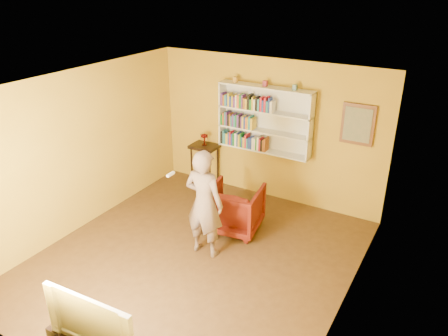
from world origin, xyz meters
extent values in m
cube|color=#3F2A14|center=(0.00, 0.00, -0.06)|extent=(5.30, 5.80, 0.12)
cube|color=#AF8A20|center=(0.00, 2.52, 1.35)|extent=(5.30, 0.04, 2.70)
cube|color=#AF8A20|center=(0.00, -2.52, 1.35)|extent=(5.30, 0.04, 2.70)
cube|color=#AF8A20|center=(-2.27, 0.00, 1.35)|extent=(0.04, 5.80, 2.70)
cube|color=#AF8A20|center=(2.27, 0.00, 1.35)|extent=(0.04, 5.80, 2.70)
cube|color=silver|center=(0.00, 0.00, 2.73)|extent=(5.30, 5.80, 0.06)
cube|color=silver|center=(0.00, 2.48, 1.60)|extent=(1.80, 0.03, 1.20)
cube|color=silver|center=(-0.89, 2.35, 1.60)|extent=(0.03, 0.28, 1.20)
cube|color=silver|center=(0.89, 2.35, 1.60)|extent=(0.03, 0.28, 1.20)
cube|color=silver|center=(0.00, 2.35, 1.00)|extent=(1.80, 0.28, 0.03)
cube|color=silver|center=(0.00, 2.35, 1.38)|extent=(1.80, 0.28, 0.03)
cube|color=silver|center=(0.00, 2.35, 1.76)|extent=(1.80, 0.28, 0.03)
cube|color=silver|center=(0.00, 2.35, 2.20)|extent=(1.80, 0.28, 0.03)
cube|color=black|center=(-0.84, 2.31, 1.13)|extent=(0.04, 0.19, 0.23)
cube|color=teal|center=(-0.80, 2.30, 1.15)|extent=(0.03, 0.16, 0.27)
cube|color=teal|center=(-0.77, 2.29, 1.13)|extent=(0.02, 0.14, 0.22)
cube|color=gold|center=(-0.73, 2.30, 1.12)|extent=(0.04, 0.17, 0.22)
cube|color=#213899|center=(-0.69, 2.31, 1.13)|extent=(0.03, 0.18, 0.24)
cube|color=red|center=(-0.66, 2.30, 1.15)|extent=(0.03, 0.15, 0.26)
cube|color=#213899|center=(-0.62, 2.31, 1.13)|extent=(0.03, 0.19, 0.23)
cube|color=#176B23|center=(-0.58, 2.31, 1.14)|extent=(0.03, 0.19, 0.25)
cube|color=silver|center=(-0.53, 2.31, 1.14)|extent=(0.04, 0.17, 0.25)
cube|color=#213899|center=(-0.50, 2.30, 1.15)|extent=(0.02, 0.16, 0.27)
cube|color=gold|center=(-0.46, 2.31, 1.13)|extent=(0.04, 0.19, 0.24)
cube|color=#176B23|center=(-0.43, 2.30, 1.15)|extent=(0.03, 0.15, 0.27)
cube|color=#213899|center=(-0.40, 2.30, 1.12)|extent=(0.02, 0.16, 0.21)
cube|color=gold|center=(-0.36, 2.30, 1.12)|extent=(0.04, 0.16, 0.20)
cube|color=red|center=(-0.32, 2.31, 1.15)|extent=(0.03, 0.18, 0.27)
cube|color=teal|center=(-0.29, 2.29, 1.11)|extent=(0.03, 0.14, 0.19)
cube|color=#213899|center=(-0.25, 2.31, 1.12)|extent=(0.04, 0.18, 0.21)
cube|color=#213899|center=(-0.21, 2.30, 1.12)|extent=(0.03, 0.17, 0.22)
cube|color=silver|center=(-0.17, 2.31, 1.13)|extent=(0.04, 0.17, 0.23)
cube|color=silver|center=(-0.13, 2.29, 1.13)|extent=(0.02, 0.14, 0.23)
cube|color=#176B23|center=(-0.10, 2.29, 1.13)|extent=(0.02, 0.15, 0.23)
cube|color=silver|center=(-0.07, 2.30, 1.15)|extent=(0.04, 0.16, 0.27)
cube|color=red|center=(-0.03, 2.31, 1.13)|extent=(0.03, 0.18, 0.23)
cube|color=black|center=(0.01, 2.31, 1.12)|extent=(0.04, 0.18, 0.21)
cube|color=brown|center=(0.04, 2.31, 1.13)|extent=(0.03, 0.18, 0.24)
cube|color=brown|center=(0.07, 2.31, 1.15)|extent=(0.03, 0.17, 0.26)
cube|color=#176B23|center=(-0.84, 2.29, 1.49)|extent=(0.03, 0.14, 0.19)
cube|color=brown|center=(-0.80, 2.31, 1.52)|extent=(0.04, 0.17, 0.24)
cube|color=teal|center=(-0.77, 2.30, 1.53)|extent=(0.03, 0.15, 0.26)
cube|color=#552A7E|center=(-0.74, 2.30, 1.52)|extent=(0.03, 0.15, 0.26)
cube|color=black|center=(-0.70, 2.29, 1.50)|extent=(0.04, 0.15, 0.22)
cube|color=brown|center=(-0.66, 2.29, 1.51)|extent=(0.03, 0.14, 0.24)
cube|color=teal|center=(-0.63, 2.30, 1.49)|extent=(0.02, 0.16, 0.20)
cube|color=#552A7E|center=(-0.60, 2.30, 1.51)|extent=(0.03, 0.17, 0.24)
cube|color=teal|center=(-0.56, 2.30, 1.50)|extent=(0.03, 0.17, 0.22)
cube|color=#176B23|center=(-0.53, 2.30, 1.52)|extent=(0.03, 0.16, 0.24)
cube|color=#552A7E|center=(-0.49, 2.30, 1.52)|extent=(0.04, 0.17, 0.25)
cube|color=black|center=(-0.45, 2.31, 1.50)|extent=(0.03, 0.18, 0.22)
cube|color=#552A7E|center=(-0.42, 2.31, 1.51)|extent=(0.02, 0.19, 0.23)
cube|color=gold|center=(-0.39, 2.29, 1.51)|extent=(0.03, 0.14, 0.24)
cube|color=#213899|center=(-0.35, 2.29, 1.51)|extent=(0.03, 0.15, 0.22)
cube|color=#D15D29|center=(-0.32, 2.30, 1.51)|extent=(0.03, 0.16, 0.22)
cube|color=gold|center=(-0.29, 2.31, 1.50)|extent=(0.02, 0.18, 0.22)
cube|color=teal|center=(-0.25, 2.30, 1.52)|extent=(0.04, 0.17, 0.25)
cube|color=gold|center=(-0.21, 2.31, 1.50)|extent=(0.04, 0.17, 0.22)
cube|color=#552A7E|center=(-0.84, 2.31, 1.89)|extent=(0.04, 0.18, 0.23)
cube|color=brown|center=(-0.80, 2.31, 1.88)|extent=(0.04, 0.17, 0.20)
cube|color=teal|center=(-0.76, 2.29, 1.88)|extent=(0.03, 0.15, 0.21)
cube|color=#213899|center=(-0.73, 2.29, 1.88)|extent=(0.03, 0.15, 0.21)
cube|color=gold|center=(-0.69, 2.29, 1.90)|extent=(0.03, 0.15, 0.25)
cube|color=#213899|center=(-0.65, 2.31, 1.87)|extent=(0.04, 0.19, 0.19)
cube|color=gold|center=(-0.61, 2.31, 1.89)|extent=(0.03, 0.17, 0.23)
cube|color=#552A7E|center=(-0.57, 2.29, 1.87)|extent=(0.04, 0.15, 0.20)
cube|color=silver|center=(-0.54, 2.31, 1.89)|extent=(0.03, 0.19, 0.23)
cube|color=#D15D29|center=(-0.49, 2.30, 1.89)|extent=(0.04, 0.17, 0.24)
cube|color=#176B23|center=(-0.45, 2.30, 1.90)|extent=(0.04, 0.15, 0.26)
cube|color=#552A7E|center=(-0.41, 2.29, 1.90)|extent=(0.03, 0.14, 0.25)
cube|color=brown|center=(-0.37, 2.30, 1.88)|extent=(0.04, 0.16, 0.20)
cube|color=gold|center=(-0.33, 2.31, 1.87)|extent=(0.04, 0.19, 0.19)
cube|color=black|center=(-0.28, 2.31, 1.91)|extent=(0.04, 0.18, 0.27)
cube|color=#176B23|center=(-0.24, 2.31, 1.87)|extent=(0.04, 0.19, 0.20)
cube|color=gold|center=(-0.20, 2.29, 1.90)|extent=(0.03, 0.14, 0.24)
cube|color=silver|center=(-0.16, 2.31, 1.88)|extent=(0.04, 0.18, 0.21)
cube|color=black|center=(-0.12, 2.29, 1.90)|extent=(0.04, 0.14, 0.26)
cube|color=teal|center=(-0.08, 2.29, 1.89)|extent=(0.04, 0.15, 0.22)
cube|color=red|center=(-0.03, 2.29, 1.90)|extent=(0.04, 0.15, 0.26)
cube|color=#213899|center=(0.01, 2.31, 1.88)|extent=(0.03, 0.18, 0.21)
cube|color=red|center=(0.05, 2.31, 1.91)|extent=(0.04, 0.19, 0.27)
cube|color=teal|center=(0.09, 2.30, 1.88)|extent=(0.04, 0.16, 0.21)
cube|color=#213899|center=(0.13, 2.29, 1.91)|extent=(0.02, 0.14, 0.27)
cube|color=silver|center=(0.17, 2.30, 1.88)|extent=(0.04, 0.17, 0.21)
cube|color=#BB8F35|center=(-0.61, 2.35, 2.26)|extent=(0.07, 0.07, 0.10)
cube|color=#872D47|center=(-0.01, 2.35, 2.27)|extent=(0.07, 0.07, 0.10)
cube|color=slate|center=(0.55, 2.35, 2.26)|extent=(0.07, 0.07, 0.10)
cube|color=#593219|center=(1.65, 2.46, 1.75)|extent=(0.55, 0.04, 0.70)
cube|color=gray|center=(1.65, 2.44, 1.75)|extent=(0.45, 0.02, 0.58)
cylinder|color=black|center=(-1.47, 2.09, 0.41)|extent=(0.04, 0.04, 0.83)
cylinder|color=black|center=(-1.04, 2.09, 0.41)|extent=(0.04, 0.04, 0.83)
cylinder|color=black|center=(-1.47, 2.41, 0.41)|extent=(0.04, 0.04, 0.83)
cylinder|color=black|center=(-1.04, 2.41, 0.41)|extent=(0.04, 0.04, 0.83)
cube|color=black|center=(-1.25, 2.25, 0.86)|extent=(0.54, 0.41, 0.06)
cylinder|color=maroon|center=(-1.25, 2.25, 0.90)|extent=(0.10, 0.10, 0.02)
cylinder|color=maroon|center=(-1.25, 2.25, 0.97)|extent=(0.03, 0.03, 0.13)
ellipsoid|color=maroon|center=(-1.25, 2.25, 1.08)|extent=(0.14, 0.14, 0.09)
cylinder|color=beige|center=(-1.18, 2.25, 1.08)|extent=(0.01, 0.01, 0.10)
cylinder|color=beige|center=(-1.20, 2.29, 1.08)|extent=(0.01, 0.01, 0.10)
cylinder|color=beige|center=(-1.24, 2.32, 1.08)|extent=(0.01, 0.01, 0.10)
cylinder|color=beige|center=(-1.29, 2.31, 1.08)|extent=(0.01, 0.01, 0.10)
cylinder|color=beige|center=(-1.32, 2.27, 1.08)|extent=(0.01, 0.01, 0.10)
cylinder|color=beige|center=(-1.32, 2.23, 1.08)|extent=(0.01, 0.01, 0.10)
cylinder|color=beige|center=(-1.29, 2.19, 1.08)|extent=(0.01, 0.01, 0.10)
cylinder|color=beige|center=(-1.24, 2.18, 1.08)|extent=(0.01, 0.01, 0.10)
cylinder|color=beige|center=(-1.20, 2.21, 1.08)|extent=(0.01, 0.01, 0.10)
imported|color=#430804|center=(0.10, 1.07, 0.40)|extent=(0.98, 1.00, 0.80)
imported|color=#6B574E|center=(0.02, 0.23, 0.87)|extent=(0.64, 0.43, 1.74)
cube|color=white|center=(-0.29, -0.14, 1.44)|extent=(0.04, 0.15, 0.04)
imported|color=black|center=(0.27, -2.25, 0.78)|extent=(1.13, 0.20, 0.65)
camera|label=1|loc=(3.19, -4.62, 4.07)|focal=35.00mm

